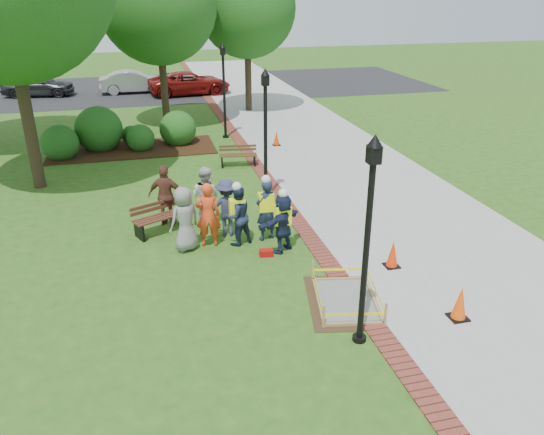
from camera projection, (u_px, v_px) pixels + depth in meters
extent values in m
plane|color=#285116|center=(264.00, 275.00, 13.08)|extent=(100.00, 100.00, 0.00)
cube|color=#9E9E99|center=(322.00, 149.00, 23.07)|extent=(6.00, 60.00, 0.02)
cube|color=maroon|center=(249.00, 155.00, 22.34)|extent=(0.50, 60.00, 0.03)
cube|color=#381E0F|center=(133.00, 149.00, 23.04)|extent=(7.00, 3.00, 0.05)
cube|color=black|center=(174.00, 87.00, 37.03)|extent=(36.00, 12.00, 0.01)
cube|color=#47331E|center=(346.00, 301.00, 12.00)|extent=(2.12, 2.59, 0.01)
cube|color=gray|center=(346.00, 301.00, 11.99)|extent=(1.53, 2.00, 0.04)
cube|color=tan|center=(346.00, 300.00, 11.99)|extent=(1.68, 2.14, 0.08)
cube|color=tan|center=(347.00, 291.00, 11.89)|extent=(1.71, 2.18, 0.55)
cube|color=yellow|center=(347.00, 290.00, 11.88)|extent=(1.65, 2.12, 0.06)
cube|color=brown|center=(161.00, 217.00, 15.16)|extent=(1.67, 1.11, 0.04)
cube|color=brown|center=(156.00, 206.00, 15.24)|extent=(1.49, 0.71, 0.26)
cube|color=black|center=(162.00, 225.00, 15.26)|extent=(1.56, 1.10, 0.48)
cube|color=#4F371B|center=(238.00, 155.00, 20.79)|extent=(1.52, 0.63, 0.04)
cube|color=#4F371B|center=(238.00, 148.00, 20.91)|extent=(1.47, 0.24, 0.24)
cube|color=black|center=(238.00, 161.00, 20.89)|extent=(1.39, 0.67, 0.43)
cube|color=black|center=(458.00, 318.00, 11.38)|extent=(0.40, 0.40, 0.05)
cone|color=#FF4F08|center=(460.00, 302.00, 11.22)|extent=(0.31, 0.31, 0.73)
cube|color=black|center=(391.00, 266.00, 13.47)|extent=(0.37, 0.37, 0.05)
cone|color=#FF3208|center=(393.00, 253.00, 13.32)|extent=(0.29, 0.29, 0.68)
cube|color=black|center=(276.00, 145.00, 23.64)|extent=(0.34, 0.34, 0.04)
cone|color=#E43A07|center=(276.00, 138.00, 23.50)|extent=(0.27, 0.27, 0.62)
cube|color=#A70E0C|center=(266.00, 253.00, 13.99)|extent=(0.38, 0.24, 0.18)
cylinder|color=black|center=(366.00, 257.00, 9.94)|extent=(0.12, 0.12, 3.80)
cube|color=black|center=(374.00, 154.00, 9.13)|extent=(0.22, 0.22, 0.32)
cone|color=black|center=(375.00, 140.00, 9.03)|extent=(0.28, 0.28, 0.22)
cylinder|color=black|center=(359.00, 338.00, 10.68)|extent=(0.28, 0.28, 0.10)
cylinder|color=black|center=(266.00, 144.00, 17.03)|extent=(0.12, 0.12, 3.80)
cube|color=black|center=(265.00, 80.00, 16.23)|extent=(0.22, 0.22, 0.32)
cone|color=black|center=(265.00, 72.00, 16.13)|extent=(0.28, 0.28, 0.22)
cylinder|color=black|center=(266.00, 197.00, 17.78)|extent=(0.28, 0.28, 0.10)
cylinder|color=black|center=(224.00, 97.00, 24.13)|extent=(0.12, 0.12, 3.80)
cube|color=black|center=(223.00, 51.00, 23.32)|extent=(0.22, 0.22, 0.32)
cone|color=black|center=(222.00, 45.00, 23.22)|extent=(0.28, 0.28, 0.22)
cylinder|color=black|center=(226.00, 136.00, 24.87)|extent=(0.28, 0.28, 0.10)
cylinder|color=#3D2D1E|center=(25.00, 105.00, 17.68)|extent=(0.41, 0.41, 5.78)
cylinder|color=#3D2D1E|center=(163.00, 78.00, 26.08)|extent=(0.36, 0.36, 4.75)
sphere|color=#194814|center=(157.00, 4.00, 24.72)|extent=(5.59, 5.59, 5.59)
cylinder|color=#3D2D1E|center=(248.00, 70.00, 29.41)|extent=(0.36, 0.36, 4.48)
sphere|color=#194814|center=(247.00, 8.00, 28.12)|extent=(5.19, 5.19, 5.19)
sphere|color=#194814|center=(63.00, 158.00, 21.91)|extent=(1.51, 1.51, 1.51)
sphere|color=#194814|center=(101.00, 149.00, 23.15)|extent=(2.02, 2.02, 2.02)
sphere|color=#194814|center=(142.00, 150.00, 23.03)|extent=(1.20, 1.20, 1.20)
sphere|color=#194814|center=(179.00, 144.00, 23.89)|extent=(1.62, 1.62, 1.62)
sphere|color=#194814|center=(132.00, 143.00, 24.01)|extent=(0.86, 0.86, 0.86)
imported|color=gray|center=(185.00, 219.00, 14.04)|extent=(0.68, 0.59, 1.78)
imported|color=#EC441B|center=(208.00, 215.00, 14.24)|extent=(0.63, 0.45, 1.82)
imported|color=silver|center=(206.00, 197.00, 15.44)|extent=(0.68, 0.68, 1.83)
imported|color=brown|center=(166.00, 196.00, 15.49)|extent=(0.69, 0.57, 1.84)
imported|color=#303254|center=(227.00, 208.00, 14.88)|extent=(0.60, 0.45, 1.67)
imported|color=#1D224C|center=(283.00, 223.00, 13.99)|extent=(0.62, 0.57, 1.63)
cube|color=#E3F614|center=(283.00, 215.00, 13.90)|extent=(0.42, 0.26, 0.52)
sphere|color=white|center=(283.00, 193.00, 13.66)|extent=(0.25, 0.25, 0.25)
imported|color=#1A2143|center=(266.00, 210.00, 14.62)|extent=(0.65, 0.53, 1.75)
cube|color=#E3F614|center=(266.00, 202.00, 14.52)|extent=(0.42, 0.26, 0.52)
sphere|color=white|center=(266.00, 180.00, 14.25)|extent=(0.25, 0.25, 0.25)
imported|color=#151C38|center=(237.00, 216.00, 14.36)|extent=(0.62, 0.51, 1.66)
cube|color=#E3F614|center=(237.00, 208.00, 14.27)|extent=(0.42, 0.26, 0.52)
sphere|color=white|center=(237.00, 186.00, 14.02)|extent=(0.25, 0.25, 0.25)
imported|color=#28292B|center=(40.00, 96.00, 34.11)|extent=(2.86, 5.22, 1.62)
imported|color=#A9A9AE|center=(135.00, 93.00, 35.19)|extent=(2.18, 4.84, 1.56)
imported|color=maroon|center=(190.00, 94.00, 34.70)|extent=(2.57, 5.04, 1.59)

